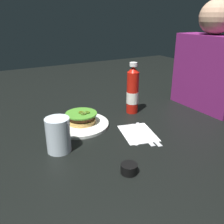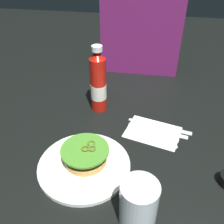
{
  "view_description": "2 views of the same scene",
  "coord_description": "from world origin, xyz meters",
  "px_view_note": "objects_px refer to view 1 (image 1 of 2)",
  "views": [
    {
      "loc": [
        0.8,
        -0.45,
        0.46
      ],
      "look_at": [
        -0.1,
        0.06,
        0.04
      ],
      "focal_mm": 39.08,
      "sensor_mm": 36.0,
      "label": 1
    },
    {
      "loc": [
        0.03,
        -0.58,
        0.57
      ],
      "look_at": [
        -0.08,
        0.09,
        0.07
      ],
      "focal_mm": 40.5,
      "sensor_mm": 36.0,
      "label": 2
    }
  ],
  "objects_px": {
    "ketchup_bottle": "(133,91)",
    "diner_person": "(209,64)",
    "fork_utensil": "(137,135)",
    "steak_knife": "(143,135)",
    "dinner_plate": "(79,124)",
    "spoon_utensil": "(131,137)",
    "condiment_cup": "(129,169)",
    "napkin": "(138,133)",
    "butter_knife": "(149,134)",
    "water_glass": "(58,135)",
    "burger_sandwich": "(81,118)"
  },
  "relations": [
    {
      "from": "napkin",
      "to": "spoon_utensil",
      "type": "distance_m",
      "value": 0.05
    },
    {
      "from": "spoon_utensil",
      "to": "steak_knife",
      "type": "relative_size",
      "value": 0.87
    },
    {
      "from": "burger_sandwich",
      "to": "dinner_plate",
      "type": "bearing_deg",
      "value": -95.09
    },
    {
      "from": "water_glass",
      "to": "napkin",
      "type": "relative_size",
      "value": 0.72
    },
    {
      "from": "napkin",
      "to": "butter_knife",
      "type": "distance_m",
      "value": 0.05
    },
    {
      "from": "ketchup_bottle",
      "to": "steak_knife",
      "type": "xyz_separation_m",
      "value": [
        0.24,
        -0.1,
        -0.11
      ]
    },
    {
      "from": "water_glass",
      "to": "condiment_cup",
      "type": "bearing_deg",
      "value": 31.82
    },
    {
      "from": "water_glass",
      "to": "ketchup_bottle",
      "type": "bearing_deg",
      "value": 112.61
    },
    {
      "from": "condiment_cup",
      "to": "diner_person",
      "type": "xyz_separation_m",
      "value": [
        -0.29,
        0.66,
        0.22
      ]
    },
    {
      "from": "burger_sandwich",
      "to": "ketchup_bottle",
      "type": "distance_m",
      "value": 0.29
    },
    {
      "from": "dinner_plate",
      "to": "fork_utensil",
      "type": "bearing_deg",
      "value": 39.58
    },
    {
      "from": "burger_sandwich",
      "to": "butter_knife",
      "type": "height_order",
      "value": "burger_sandwich"
    },
    {
      "from": "spoon_utensil",
      "to": "steak_knife",
      "type": "xyz_separation_m",
      "value": [
        0.01,
        0.05,
        0.0
      ]
    },
    {
      "from": "spoon_utensil",
      "to": "fork_utensil",
      "type": "xyz_separation_m",
      "value": [
        -0.0,
        0.03,
        0.0
      ]
    },
    {
      "from": "diner_person",
      "to": "butter_knife",
      "type": "bearing_deg",
      "value": -74.93
    },
    {
      "from": "fork_utensil",
      "to": "dinner_plate",
      "type": "bearing_deg",
      "value": -140.42
    },
    {
      "from": "water_glass",
      "to": "spoon_utensil",
      "type": "xyz_separation_m",
      "value": [
        0.04,
        0.28,
        -0.06
      ]
    },
    {
      "from": "ketchup_bottle",
      "to": "butter_knife",
      "type": "relative_size",
      "value": 1.13
    },
    {
      "from": "water_glass",
      "to": "napkin",
      "type": "bearing_deg",
      "value": 85.31
    },
    {
      "from": "condiment_cup",
      "to": "diner_person",
      "type": "relative_size",
      "value": 0.1
    },
    {
      "from": "burger_sandwich",
      "to": "ketchup_bottle",
      "type": "bearing_deg",
      "value": 93.73
    },
    {
      "from": "dinner_plate",
      "to": "butter_knife",
      "type": "height_order",
      "value": "dinner_plate"
    },
    {
      "from": "condiment_cup",
      "to": "napkin",
      "type": "distance_m",
      "value": 0.28
    },
    {
      "from": "water_glass",
      "to": "napkin",
      "type": "distance_m",
      "value": 0.33
    },
    {
      "from": "burger_sandwich",
      "to": "fork_utensil",
      "type": "bearing_deg",
      "value": 37.27
    },
    {
      "from": "butter_knife",
      "to": "condiment_cup",
      "type": "bearing_deg",
      "value": -50.83
    },
    {
      "from": "condiment_cup",
      "to": "fork_utensil",
      "type": "height_order",
      "value": "condiment_cup"
    },
    {
      "from": "ketchup_bottle",
      "to": "steak_knife",
      "type": "bearing_deg",
      "value": -23.26
    },
    {
      "from": "fork_utensil",
      "to": "diner_person",
      "type": "xyz_separation_m",
      "value": [
        -0.1,
        0.5,
        0.23
      ]
    },
    {
      "from": "ketchup_bottle",
      "to": "water_glass",
      "type": "xyz_separation_m",
      "value": [
        0.18,
        -0.44,
        -0.05
      ]
    },
    {
      "from": "ketchup_bottle",
      "to": "diner_person",
      "type": "bearing_deg",
      "value": 71.67
    },
    {
      "from": "spoon_utensil",
      "to": "diner_person",
      "type": "xyz_separation_m",
      "value": [
        -0.1,
        0.53,
        0.23
      ]
    },
    {
      "from": "fork_utensil",
      "to": "steak_knife",
      "type": "relative_size",
      "value": 0.87
    },
    {
      "from": "dinner_plate",
      "to": "butter_knife",
      "type": "distance_m",
      "value": 0.32
    },
    {
      "from": "dinner_plate",
      "to": "steak_knife",
      "type": "relative_size",
      "value": 1.3
    },
    {
      "from": "ketchup_bottle",
      "to": "napkin",
      "type": "height_order",
      "value": "ketchup_bottle"
    },
    {
      "from": "water_glass",
      "to": "fork_utensil",
      "type": "distance_m",
      "value": 0.32
    },
    {
      "from": "spoon_utensil",
      "to": "condiment_cup",
      "type": "bearing_deg",
      "value": -35.19
    },
    {
      "from": "burger_sandwich",
      "to": "condiment_cup",
      "type": "height_order",
      "value": "burger_sandwich"
    },
    {
      "from": "ketchup_bottle",
      "to": "condiment_cup",
      "type": "xyz_separation_m",
      "value": [
        0.42,
        -0.29,
        -0.09
      ]
    },
    {
      "from": "condiment_cup",
      "to": "napkin",
      "type": "height_order",
      "value": "condiment_cup"
    },
    {
      "from": "water_glass",
      "to": "condiment_cup",
      "type": "height_order",
      "value": "water_glass"
    },
    {
      "from": "ketchup_bottle",
      "to": "napkin",
      "type": "bearing_deg",
      "value": -27.66
    },
    {
      "from": "steak_knife",
      "to": "diner_person",
      "type": "xyz_separation_m",
      "value": [
        -0.11,
        0.48,
        0.23
      ]
    },
    {
      "from": "ketchup_bottle",
      "to": "diner_person",
      "type": "distance_m",
      "value": 0.41
    },
    {
      "from": "steak_knife",
      "to": "ketchup_bottle",
      "type": "bearing_deg",
      "value": 156.74
    },
    {
      "from": "water_glass",
      "to": "condiment_cup",
      "type": "relative_size",
      "value": 2.38
    },
    {
      "from": "dinner_plate",
      "to": "water_glass",
      "type": "distance_m",
      "value": 0.22
    },
    {
      "from": "dinner_plate",
      "to": "diner_person",
      "type": "bearing_deg",
      "value": 80.93
    },
    {
      "from": "spoon_utensil",
      "to": "water_glass",
      "type": "bearing_deg",
      "value": -99.02
    }
  ]
}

